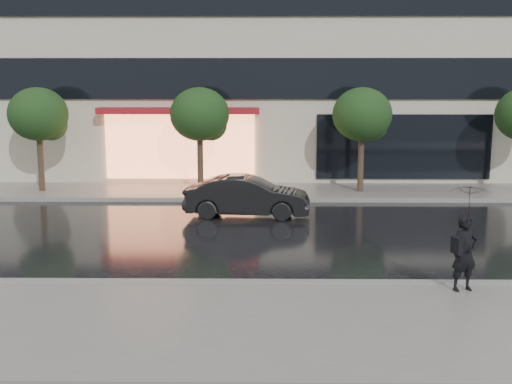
{
  "coord_description": "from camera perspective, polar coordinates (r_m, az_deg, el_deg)",
  "views": [
    {
      "loc": [
        -0.62,
        -13.78,
        4.25
      ],
      "look_at": [
        -0.82,
        2.48,
        1.4
      ],
      "focal_mm": 45.0,
      "sensor_mm": 36.0,
      "label": 1
    }
  ],
  "objects": [
    {
      "name": "curb_near",
      "position": [
        13.46,
        3.34,
        -8.17
      ],
      "size": [
        60.0,
        0.25,
        0.14
      ],
      "primitive_type": "cube",
      "color": "gray",
      "rests_on": "ground"
    },
    {
      "name": "parked_car",
      "position": [
        20.11,
        -0.78,
        -0.39
      ],
      "size": [
        4.0,
        1.66,
        1.29
      ],
      "primitive_type": "imported",
      "rotation": [
        0.0,
        0.0,
        1.49
      ],
      "color": "black",
      "rests_on": "ground"
    },
    {
      "name": "ground",
      "position": [
        14.44,
        3.16,
        -7.2
      ],
      "size": [
        120.0,
        120.0,
        0.0
      ],
      "primitive_type": "plane",
      "color": "black",
      "rests_on": "ground"
    },
    {
      "name": "tree_mid_east",
      "position": [
        24.13,
        9.54,
        6.65
      ],
      "size": [
        2.2,
        2.2,
        3.99
      ],
      "color": "#33261C",
      "rests_on": "ground"
    },
    {
      "name": "sidewalk_far",
      "position": [
        24.4,
        2.15,
        0.04
      ],
      "size": [
        60.0,
        3.5,
        0.12
      ],
      "primitive_type": "cube",
      "color": "slate",
      "rests_on": "ground"
    },
    {
      "name": "tree_mid_west",
      "position": [
        23.96,
        -4.88,
        6.73
      ],
      "size": [
        2.2,
        2.2,
        3.99
      ],
      "color": "#33261C",
      "rests_on": "ground"
    },
    {
      "name": "curb_far",
      "position": [
        22.68,
        2.26,
        -0.69
      ],
      "size": [
        60.0,
        0.25,
        0.14
      ],
      "primitive_type": "cube",
      "color": "gray",
      "rests_on": "ground"
    },
    {
      "name": "tree_far_west",
      "position": [
        25.26,
        -18.65,
        6.41
      ],
      "size": [
        2.2,
        2.2,
        3.99
      ],
      "color": "#33261C",
      "rests_on": "ground"
    },
    {
      "name": "pedestrian_with_umbrella",
      "position": [
        13.21,
        18.3,
        -2.63
      ],
      "size": [
        1.02,
        1.03,
        2.12
      ],
      "rotation": [
        0.0,
        0.0,
        0.3
      ],
      "color": "black",
      "rests_on": "sidewalk_near"
    },
    {
      "name": "sidewalk_near",
      "position": [
        11.35,
        3.86,
        -11.74
      ],
      "size": [
        60.0,
        4.5,
        0.12
      ],
      "primitive_type": "cube",
      "color": "slate",
      "rests_on": "ground"
    }
  ]
}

